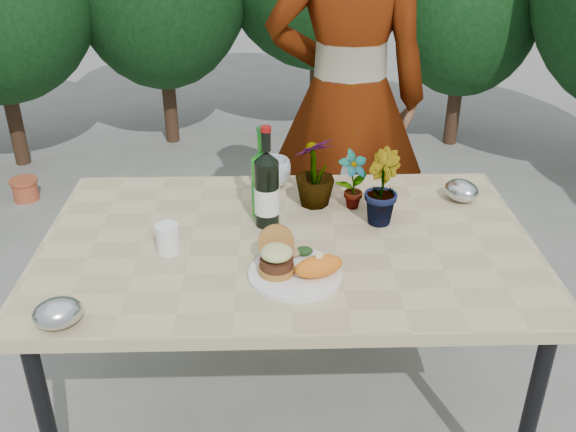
{
  "coord_description": "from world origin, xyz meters",
  "views": [
    {
      "loc": [
        -0.05,
        -1.81,
        1.81
      ],
      "look_at": [
        0.0,
        -0.08,
        0.88
      ],
      "focal_mm": 40.0,
      "sensor_mm": 36.0,
      "label": 1
    }
  ],
  "objects_px": {
    "dinner_plate": "(295,274)",
    "patio_table": "(287,254)",
    "wine_bottle": "(267,190)",
    "person": "(347,100)"
  },
  "relations": [
    {
      "from": "patio_table",
      "to": "wine_bottle",
      "type": "bearing_deg",
      "value": 121.79
    },
    {
      "from": "dinner_plate",
      "to": "patio_table",
      "type": "bearing_deg",
      "value": 94.71
    },
    {
      "from": "patio_table",
      "to": "wine_bottle",
      "type": "distance_m",
      "value": 0.22
    },
    {
      "from": "patio_table",
      "to": "person",
      "type": "xyz_separation_m",
      "value": [
        0.28,
        0.82,
        0.26
      ]
    },
    {
      "from": "dinner_plate",
      "to": "person",
      "type": "height_order",
      "value": "person"
    },
    {
      "from": "person",
      "to": "dinner_plate",
      "type": "bearing_deg",
      "value": 79.18
    },
    {
      "from": "patio_table",
      "to": "person",
      "type": "relative_size",
      "value": 0.84
    },
    {
      "from": "wine_bottle",
      "to": "patio_table",
      "type": "bearing_deg",
      "value": -58.1
    },
    {
      "from": "wine_bottle",
      "to": "person",
      "type": "bearing_deg",
      "value": 64.6
    },
    {
      "from": "dinner_plate",
      "to": "wine_bottle",
      "type": "xyz_separation_m",
      "value": [
        -0.08,
        0.32,
        0.12
      ]
    }
  ]
}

